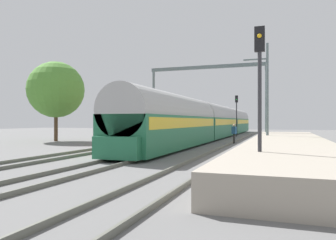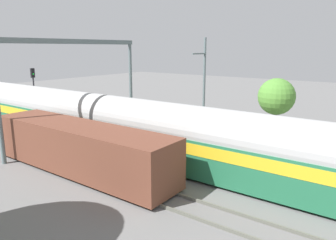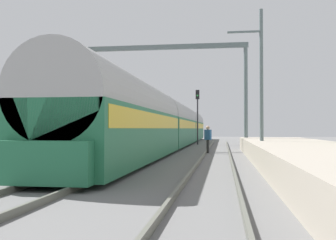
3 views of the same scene
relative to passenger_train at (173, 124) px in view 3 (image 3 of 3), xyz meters
name	(u,v)px [view 3 (image 3 of 3)]	position (x,y,z in m)	size (l,w,h in m)	color
ground	(106,170)	(0.00, -19.51, -1.97)	(120.00, 120.00, 0.00)	slate
track_far_west	(7,166)	(-4.02, -19.51, -1.89)	(1.52, 60.00, 0.16)	#5D5E54
track_west	(106,168)	(0.00, -19.51, -1.89)	(1.52, 60.00, 0.16)	#5D5E54
track_east	(213,169)	(4.02, -19.51, -1.89)	(1.52, 60.00, 0.16)	#5D5E54
platform	(311,156)	(7.84, -17.51, -1.52)	(4.40, 28.00, 0.90)	#A39989
passenger_train	(173,124)	(0.00, 0.00, 0.00)	(2.93, 49.20, 3.82)	#236B47
freight_car	(89,130)	(-4.02, -10.14, -0.50)	(2.80, 13.00, 2.70)	brown
person_crossing	(208,137)	(3.42, -9.06, -0.94)	(0.46, 0.39, 1.73)	#252525
railway_signal_far	(198,110)	(1.92, 3.94, 1.41)	(0.36, 0.30, 5.31)	#2D2D33
catenary_gantry	(164,74)	(0.00, -5.01, 3.65)	(12.44, 0.28, 7.86)	slate
catenary_pole_east_mid	(260,80)	(6.37, -12.42, 2.18)	(1.90, 0.20, 8.00)	slate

